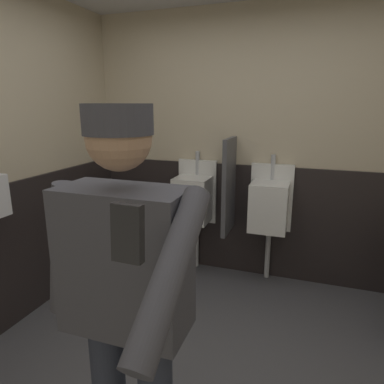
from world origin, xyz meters
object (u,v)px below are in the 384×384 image
object	(u,v)px
urinal_middle	(269,206)
urinal_left	(194,199)
person	(126,289)
cell_phone	(128,233)

from	to	relation	value
urinal_middle	urinal_left	bearing A→B (deg)	180.00
urinal_middle	person	size ratio (longest dim) A/B	0.73
urinal_middle	cell_phone	xyz separation A→B (m)	(0.03, -2.62, 0.68)
urinal_left	cell_phone	bearing A→B (deg)	-73.48
urinal_middle	person	world-z (taller)	person
person	cell_phone	distance (m)	0.75
cell_phone	urinal_middle	bearing A→B (deg)	92.37
urinal_left	person	bearing A→B (deg)	-77.78
urinal_middle	cell_phone	size ratio (longest dim) A/B	11.27
urinal_left	cell_phone	world-z (taller)	cell_phone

